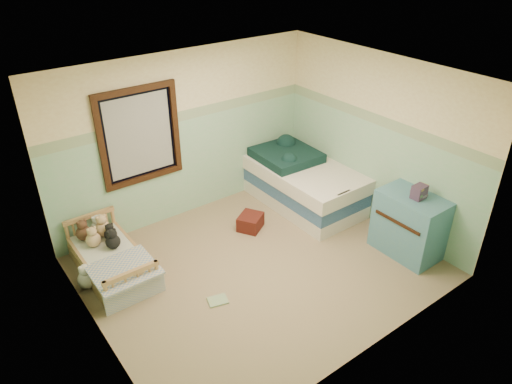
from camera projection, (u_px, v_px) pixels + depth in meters
floor at (259, 267)px, 6.29m from camera, size 4.20×3.60×0.02m
ceiling at (260, 80)px, 5.04m from camera, size 4.20×3.60×0.02m
wall_back at (185, 136)px, 6.91m from camera, size 4.20×0.04×2.50m
wall_front at (376, 259)px, 4.41m from camera, size 4.20×0.04×2.50m
wall_left at (86, 247)px, 4.57m from camera, size 0.04×3.60×2.50m
wall_right at (377, 141)px, 6.75m from camera, size 0.04×3.60×2.50m
wainscot_mint at (188, 167)px, 7.15m from camera, size 4.20×0.01×1.50m
border_strip at (184, 116)px, 6.74m from camera, size 4.20×0.01×0.15m
window_frame at (140, 136)px, 6.42m from camera, size 1.16×0.06×1.36m
window_blinds at (140, 136)px, 6.43m from camera, size 0.92×0.01×1.12m
toddler_bed_frame at (113, 266)px, 6.14m from camera, size 0.70×1.40×0.18m
toddler_mattress at (111, 257)px, 6.07m from camera, size 0.64×1.34×0.12m
patchwork_quilt at (124, 270)px, 5.73m from camera, size 0.76×0.70×0.03m
plush_bed_brown at (84, 233)px, 6.26m from camera, size 0.20×0.20×0.20m
plush_bed_white at (98, 228)px, 6.36m from camera, size 0.20×0.20×0.20m
plush_bed_tan at (93, 240)px, 6.13m from camera, size 0.19×0.19×0.19m
plush_bed_dark at (111, 234)px, 6.26m from camera, size 0.17×0.17×0.17m
plush_floor_cream at (87, 279)px, 5.88m from camera, size 0.23×0.23×0.23m
plush_floor_tan at (141, 286)px, 5.76m from camera, size 0.24×0.24×0.24m
twin_bed_frame at (299, 195)px, 7.71m from camera, size 1.04×2.08×0.22m
twin_boxspring at (300, 183)px, 7.60m from camera, size 1.04×2.08×0.22m
twin_mattress at (301, 171)px, 7.49m from camera, size 1.08×2.13×0.22m
teal_blanket at (286, 155)px, 7.58m from camera, size 0.93×0.98×0.14m
dresser at (409, 225)px, 6.36m from camera, size 0.55×0.88×0.88m
book_stack at (419, 192)px, 6.06m from camera, size 0.19×0.15×0.18m
red_pillow at (250, 222)px, 7.02m from camera, size 0.46×0.45×0.22m
floor_book at (218, 301)px, 5.71m from camera, size 0.27×0.24×0.02m
extra_plush_0 at (103, 229)px, 6.33m from camera, size 0.22×0.22×0.22m
extra_plush_1 at (113, 242)px, 6.10m from camera, size 0.19×0.19×0.19m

